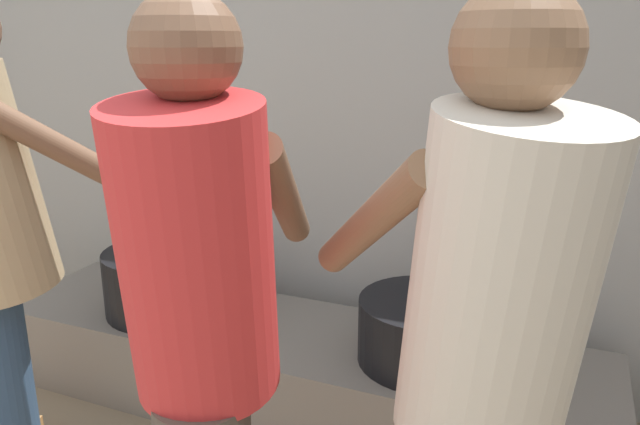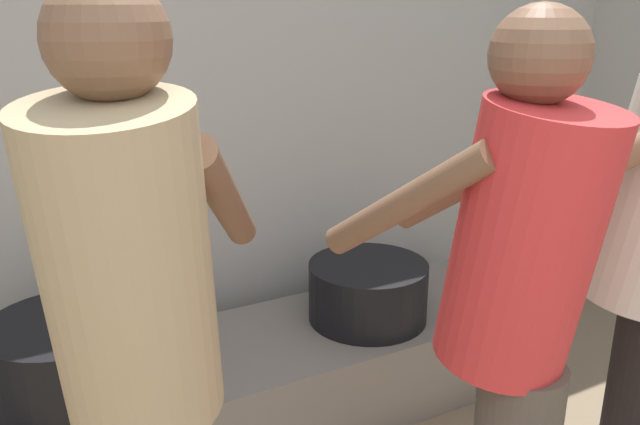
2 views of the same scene
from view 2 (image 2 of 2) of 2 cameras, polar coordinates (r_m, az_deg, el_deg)
block_enclosure_rear at (r=2.55m, az=-17.10°, el=7.13°), size 5.19×0.20×2.15m
hearth_ledge at (r=2.47m, az=-7.48°, el=-15.35°), size 2.45×0.60×0.34m
cooking_pot_main at (r=2.19m, az=-21.41°, el=-11.97°), size 0.48×0.48×0.71m
cooking_pot_secondary at (r=2.52m, az=4.29°, el=-7.01°), size 0.47×0.47×0.23m
cook_in_red_shirt at (r=1.52m, az=17.11°, el=-8.26°), size 0.49×0.71×1.53m
cook_in_tan_shirt at (r=1.28m, az=-16.02°, el=-11.86°), size 0.61×0.73×1.57m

